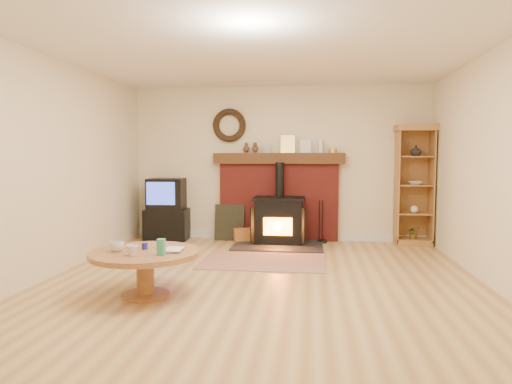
# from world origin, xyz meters

# --- Properties ---
(ground) EXTENTS (5.50, 5.50, 0.00)m
(ground) POSITION_xyz_m (0.00, 0.00, 0.00)
(ground) COLOR #AB7F47
(ground) RESTS_ON ground
(room_shell) EXTENTS (5.02, 5.52, 2.61)m
(room_shell) POSITION_xyz_m (-0.02, 0.09, 1.72)
(room_shell) COLOR beige
(room_shell) RESTS_ON ground
(chimney_breast) EXTENTS (2.20, 0.22, 1.78)m
(chimney_breast) POSITION_xyz_m (0.00, 2.67, 0.80)
(chimney_breast) COLOR maroon
(chimney_breast) RESTS_ON ground
(wood_stove) EXTENTS (1.40, 1.00, 1.32)m
(wood_stove) POSITION_xyz_m (0.03, 2.28, 0.37)
(wood_stove) COLOR black
(wood_stove) RESTS_ON ground
(area_rug) EXTENTS (1.69, 1.17, 0.01)m
(area_rug) POSITION_xyz_m (-0.09, 1.06, 0.01)
(area_rug) COLOR brown
(area_rug) RESTS_ON ground
(tv_unit) EXTENTS (0.75, 0.55, 1.05)m
(tv_unit) POSITION_xyz_m (-1.90, 2.47, 0.50)
(tv_unit) COLOR black
(tv_unit) RESTS_ON ground
(curio_cabinet) EXTENTS (0.62, 0.45, 1.93)m
(curio_cabinet) POSITION_xyz_m (2.19, 2.55, 0.97)
(curio_cabinet) COLOR olive
(curio_cabinet) RESTS_ON ground
(firelog_box) EXTENTS (0.41, 0.32, 0.22)m
(firelog_box) POSITION_xyz_m (-0.54, 2.40, 0.11)
(firelog_box) COLOR yellow
(firelog_box) RESTS_ON ground
(leaning_painting) EXTENTS (0.51, 0.14, 0.60)m
(leaning_painting) POSITION_xyz_m (-0.83, 2.55, 0.30)
(leaning_painting) COLOR black
(leaning_painting) RESTS_ON ground
(fire_tools) EXTENTS (0.16, 0.16, 0.70)m
(fire_tools) POSITION_xyz_m (0.73, 2.50, 0.11)
(fire_tools) COLOR black
(fire_tools) RESTS_ON ground
(coffee_table) EXTENTS (1.11, 1.11, 0.63)m
(coffee_table) POSITION_xyz_m (-1.13, -0.63, 0.38)
(coffee_table) COLOR brown
(coffee_table) RESTS_ON ground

